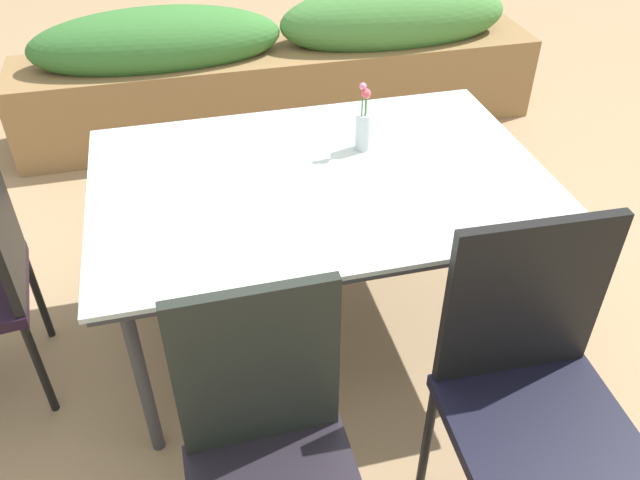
# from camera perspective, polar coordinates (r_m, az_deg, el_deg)

# --- Properties ---
(ground_plane) EXTENTS (12.00, 12.00, 0.00)m
(ground_plane) POSITION_cam_1_polar(r_m,az_deg,el_deg) (2.66, 0.26, -7.19)
(ground_plane) COLOR #9E7F5B
(dining_table) EXTENTS (1.52, 1.03, 0.71)m
(dining_table) POSITION_cam_1_polar(r_m,az_deg,el_deg) (2.22, 0.00, 4.64)
(dining_table) COLOR silver
(dining_table) RESTS_ON ground
(chair_near_right) EXTENTS (0.48, 0.48, 0.99)m
(chair_near_right) POSITION_cam_1_polar(r_m,az_deg,el_deg) (1.79, 18.23, -12.11)
(chair_near_right) COLOR black
(chair_near_right) RESTS_ON ground
(chair_near_left) EXTENTS (0.42, 0.42, 0.95)m
(chair_near_left) POSITION_cam_1_polar(r_m,az_deg,el_deg) (1.64, -4.39, -18.15)
(chair_near_left) COLOR black
(chair_near_left) RESTS_ON ground
(flower_vase) EXTENTS (0.06, 0.06, 0.25)m
(flower_vase) POSITION_cam_1_polar(r_m,az_deg,el_deg) (2.32, 3.83, 9.92)
(flower_vase) COLOR silver
(flower_vase) RESTS_ON dining_table
(planter_box) EXTENTS (3.00, 0.52, 0.80)m
(planter_box) POSITION_cam_1_polar(r_m,az_deg,el_deg) (3.89, -3.23, 15.02)
(planter_box) COLOR olive
(planter_box) RESTS_ON ground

